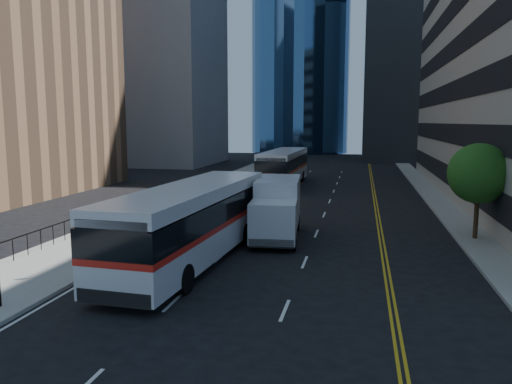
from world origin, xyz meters
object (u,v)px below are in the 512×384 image
bus_front (192,221)px  box_truck (277,208)px  bus_rear (284,166)px  street_tree (479,174)px

bus_front → box_truck: bearing=64.8°
bus_front → bus_rear: (-0.18, 28.36, -0.00)m
street_tree → bus_front: street_tree is taller
bus_front → bus_rear: bus_front is taller
bus_front → bus_rear: 28.36m
bus_rear → bus_front: bearing=-88.5°
bus_rear → street_tree: bearing=-56.3°
bus_front → bus_rear: size_ratio=1.01×
street_tree → box_truck: street_tree is taller
bus_front → box_truck: (2.97, 5.44, -0.21)m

